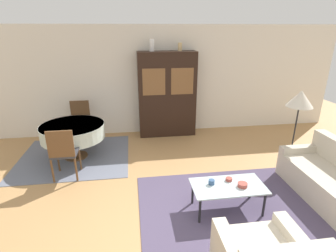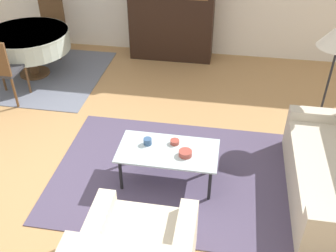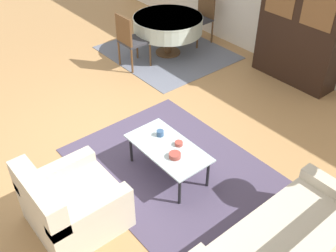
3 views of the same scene
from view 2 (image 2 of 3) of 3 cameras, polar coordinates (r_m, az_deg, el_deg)
The scene contains 10 objects.
ground_plane at distance 4.58m, azimuth -11.94°, elevation -7.75°, with size 14.00×14.00×0.00m, color tan.
area_rug at distance 4.55m, azimuth 1.17°, elevation -7.06°, with size 2.78×1.98×0.01m.
dining_rug at distance 6.95m, azimuth -18.92°, elevation 7.18°, with size 2.27×2.02×0.01m.
coffee_table at distance 4.23m, azimuth -0.00°, elevation -3.95°, with size 1.08×0.57×0.42m.
dining_table at distance 6.69m, azimuth -19.66°, elevation 11.58°, with size 1.30×1.30×0.73m.
dining_chair_near at distance 6.03m, azimuth -23.18°, elevation 7.84°, with size 0.44×0.44×0.98m.
dining_chair_far at distance 7.42m, azimuth -16.66°, elevation 14.19°, with size 0.44×0.44×0.98m.
cup at distance 4.27m, azimuth -2.98°, elevation -2.24°, with size 0.09×0.09×0.07m.
bowl at distance 4.12m, azimuth 2.53°, elevation -3.98°, with size 0.14×0.14×0.06m.
bowl_small at distance 4.28m, azimuth 0.99°, elevation -2.32°, with size 0.10×0.10×0.05m.
Camera 2 is at (1.47, -3.06, 3.08)m, focal length 42.00 mm.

